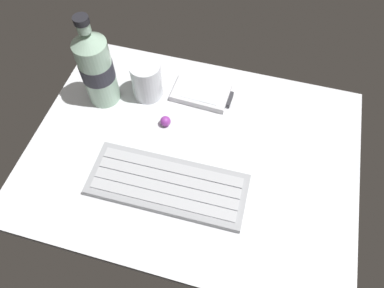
{
  "coord_description": "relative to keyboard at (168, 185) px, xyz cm",
  "views": [
    {
      "loc": [
        9.43,
        -34.42,
        60.15
      ],
      "look_at": [
        0.0,
        0.0,
        3.0
      ],
      "focal_mm": 33.29,
      "sensor_mm": 36.0,
      "label": 1
    }
  ],
  "objects": [
    {
      "name": "handheld_device",
      "position": [
        0.58,
        22.96,
        -0.08
      ],
      "size": [
        13.06,
        8.17,
        1.5
      ],
      "color": "silver",
      "rests_on": "ground_plane"
    },
    {
      "name": "water_bottle",
      "position": [
        -19.53,
        16.94,
        8.2
      ],
      "size": [
        6.73,
        6.73,
        20.8
      ],
      "color": "#9EC1A8",
      "rests_on": "ground_plane"
    },
    {
      "name": "juice_cup",
      "position": [
        -10.75,
        20.3,
        3.1
      ],
      "size": [
        6.4,
        6.4,
        8.5
      ],
      "color": "silver",
      "rests_on": "ground_plane"
    },
    {
      "name": "trackball_mouse",
      "position": [
        -4.66,
        13.35,
        0.29
      ],
      "size": [
        2.2,
        2.2,
        2.2
      ],
      "primitive_type": "sphere",
      "color": "purple",
      "rests_on": "ground_plane"
    },
    {
      "name": "keyboard",
      "position": [
        0.0,
        0.0,
        0.0
      ],
      "size": [
        29.14,
        11.38,
        1.7
      ],
      "color": "#93969B",
      "rests_on": "ground_plane"
    },
    {
      "name": "ground_plane",
      "position": [
        2.34,
        8.12,
        -1.79
      ],
      "size": [
        64.0,
        48.0,
        2.8
      ],
      "color": "silver"
    }
  ]
}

